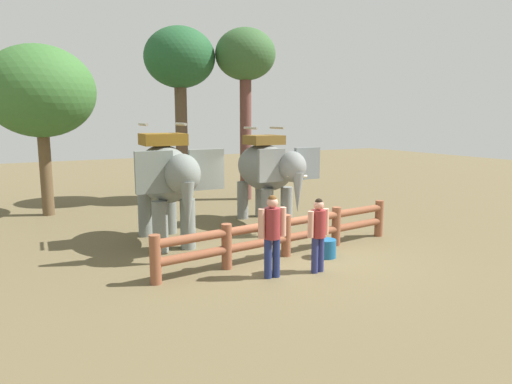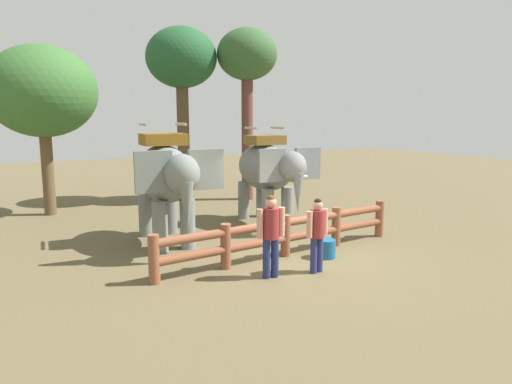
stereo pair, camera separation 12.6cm
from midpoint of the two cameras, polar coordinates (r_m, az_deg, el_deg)
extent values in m
plane|color=brown|center=(11.50, 4.71, -8.22)|extent=(60.00, 60.00, 0.00)
cylinder|color=brown|center=(9.91, -12.11, -8.11)|extent=(0.24, 0.24, 1.05)
cylinder|color=brown|center=(10.64, -3.41, -6.70)|extent=(0.24, 0.24, 1.05)
cylinder|color=brown|center=(11.59, 3.97, -5.38)|extent=(0.24, 0.24, 1.05)
cylinder|color=brown|center=(12.70, 10.13, -4.20)|extent=(0.24, 0.24, 1.05)
cylinder|color=brown|center=(13.93, 15.23, -3.18)|extent=(0.24, 0.24, 1.05)
cylinder|color=brown|center=(11.60, 3.97, -5.73)|extent=(6.89, 0.93, 0.20)
cylinder|color=brown|center=(11.51, 3.99, -3.81)|extent=(6.89, 0.93, 0.20)
cylinder|color=slate|center=(12.32, -8.13, -3.88)|extent=(0.40, 0.40, 1.33)
cylinder|color=slate|center=(12.14, -11.45, -4.17)|extent=(0.40, 0.40, 1.33)
cylinder|color=slate|center=(14.02, -10.27, -2.34)|extent=(0.40, 0.40, 1.33)
cylinder|color=slate|center=(13.86, -13.21, -2.57)|extent=(0.40, 0.40, 1.33)
ellipsoid|color=slate|center=(12.87, -10.99, 2.25)|extent=(1.50, 3.07, 1.56)
ellipsoid|color=slate|center=(11.14, -8.79, 2.26)|extent=(0.90, 1.05, 0.95)
cube|color=slate|center=(11.45, -5.86, 2.78)|extent=(0.89, 0.18, 1.00)
cube|color=slate|center=(11.10, -12.19, 2.42)|extent=(0.89, 0.18, 1.00)
cone|color=slate|center=(10.93, -8.18, -1.90)|extent=(0.36, 0.36, 1.22)
cube|color=brown|center=(12.79, -11.12, 6.40)|extent=(1.19, 1.06, 0.31)
cylinder|color=#A59E8C|center=(12.91, -8.95, 8.27)|extent=(0.13, 0.90, 0.08)
cylinder|color=#A59E8C|center=(12.67, -13.43, 8.11)|extent=(0.13, 0.90, 0.08)
cylinder|color=gray|center=(14.64, 4.10, -1.84)|extent=(0.38, 0.38, 1.27)
cylinder|color=gray|center=(14.30, 1.71, -2.09)|extent=(0.38, 0.38, 1.27)
cylinder|color=gray|center=(16.10, 0.93, -0.80)|extent=(0.38, 0.38, 1.27)
cylinder|color=gray|center=(15.79, -1.31, -1.00)|extent=(0.38, 0.38, 1.27)
ellipsoid|color=gray|center=(15.02, 1.31, 3.06)|extent=(1.31, 2.87, 1.48)
ellipsoid|color=gray|center=(13.55, 4.74, 3.14)|extent=(0.82, 0.96, 0.90)
cube|color=slate|center=(13.98, 6.63, 3.52)|extent=(0.85, 0.14, 0.95)
cube|color=gray|center=(13.34, 2.22, 3.29)|extent=(0.85, 0.14, 0.95)
cone|color=gray|center=(13.37, 5.46, -0.09)|extent=(0.34, 0.34, 1.16)
cone|color=beige|center=(13.47, 5.86, 1.97)|extent=(0.38, 0.11, 0.16)
cone|color=beige|center=(13.30, 4.66, 1.89)|extent=(0.38, 0.11, 0.16)
cube|color=brown|center=(14.95, 1.32, 6.45)|extent=(1.09, 0.97, 0.30)
cylinder|color=#A59E8C|center=(15.18, 2.95, 7.92)|extent=(0.09, 0.86, 0.07)
cylinder|color=#A59E8C|center=(14.71, -0.35, 7.89)|extent=(0.09, 0.86, 0.07)
cylinder|color=navy|center=(10.56, 8.18, -7.59)|extent=(0.15, 0.15, 0.81)
cylinder|color=navy|center=(10.44, 7.47, -7.77)|extent=(0.15, 0.15, 0.81)
cylinder|color=maroon|center=(10.32, 7.91, -3.90)|extent=(0.37, 0.37, 0.62)
cylinder|color=tan|center=(10.48, 8.83, -3.64)|extent=(0.13, 0.13, 0.59)
cylinder|color=tan|center=(10.16, 6.97, -4.00)|extent=(0.13, 0.13, 0.59)
sphere|color=tan|center=(10.23, 7.96, -1.61)|extent=(0.22, 0.22, 0.22)
sphere|color=black|center=(10.22, 7.97, -1.27)|extent=(0.17, 0.17, 0.17)
cylinder|color=navy|center=(10.12, 2.69, -8.08)|extent=(0.17, 0.17, 0.87)
cylinder|color=navy|center=(10.04, 1.67, -8.20)|extent=(0.17, 0.17, 0.87)
cylinder|color=maroon|center=(9.88, 2.21, -3.89)|extent=(0.39, 0.39, 0.67)
cylinder|color=tan|center=(9.97, 3.53, -3.67)|extent=(0.14, 0.14, 0.63)
cylinder|color=tan|center=(9.78, 0.86, -3.92)|extent=(0.14, 0.14, 0.63)
sphere|color=tan|center=(9.78, 2.23, -1.30)|extent=(0.24, 0.24, 0.24)
sphere|color=#593819|center=(9.77, 2.23, -0.92)|extent=(0.19, 0.19, 0.19)
cylinder|color=brown|center=(17.81, -24.11, 2.65)|extent=(0.41, 0.41, 3.30)
ellipsoid|color=#37682D|center=(17.74, -24.69, 11.21)|extent=(3.68, 3.68, 3.13)
cylinder|color=brown|center=(19.33, -0.89, 6.85)|extent=(0.48, 0.48, 5.27)
ellipsoid|color=#32582D|center=(19.48, -0.91, 16.63)|extent=(2.45, 2.45, 2.08)
cylinder|color=brown|center=(19.31, -8.75, 6.35)|extent=(0.49, 0.49, 5.01)
ellipsoid|color=#21512B|center=(19.43, -8.99, 16.06)|extent=(2.83, 2.83, 2.41)
cylinder|color=#19598C|center=(11.65, 8.94, -6.90)|extent=(0.47, 0.47, 0.45)
camera|label=1|loc=(0.06, -89.72, 0.05)|focal=32.45mm
camera|label=2|loc=(0.06, 90.28, -0.05)|focal=32.45mm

